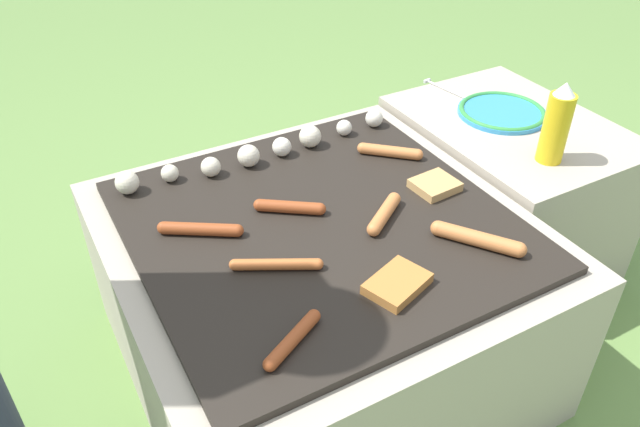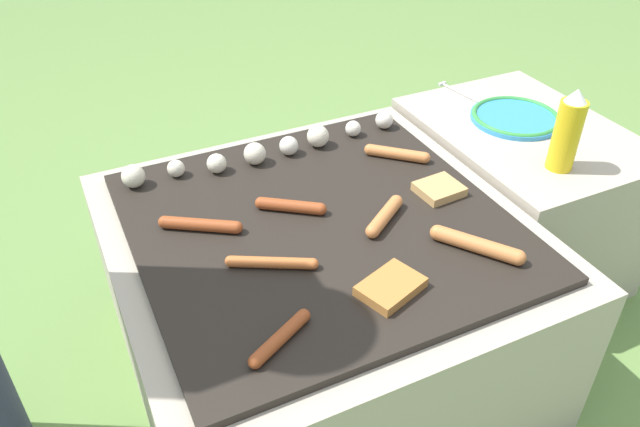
# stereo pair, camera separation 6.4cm
# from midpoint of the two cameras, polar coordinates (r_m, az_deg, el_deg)

# --- Properties ---
(ground_plane) EXTENTS (14.00, 14.00, 0.00)m
(ground_plane) POSITION_cam_midpoint_polar(r_m,az_deg,el_deg) (1.60, 1.18, -13.23)
(ground_plane) COLOR #608442
(grill) EXTENTS (0.86, 0.86, 0.43)m
(grill) POSITION_cam_midpoint_polar(r_m,az_deg,el_deg) (1.45, 1.28, -7.68)
(grill) COLOR #A89E8C
(grill) RESTS_ON ground_plane
(side_ledge) EXTENTS (0.46, 0.61, 0.43)m
(side_ledge) POSITION_cam_midpoint_polar(r_m,az_deg,el_deg) (1.85, 18.15, 1.52)
(side_ledge) COLOR #A89E8C
(side_ledge) RESTS_ON ground_plane
(sausage_mid_right) EXTENTS (0.13, 0.08, 0.02)m
(sausage_mid_right) POSITION_cam_midpoint_polar(r_m,az_deg,el_deg) (1.05, -1.87, -11.32)
(sausage_mid_right) COLOR #93421E
(sausage_mid_right) RESTS_ON grill
(sausage_front_left) EXTENTS (0.13, 0.10, 0.03)m
(sausage_front_left) POSITION_cam_midpoint_polar(r_m,az_deg,el_deg) (1.31, 7.33, -0.25)
(sausage_front_left) COLOR #C6753D
(sausage_front_left) RESTS_ON grill
(sausage_mid_left) EXTENTS (0.15, 0.11, 0.03)m
(sausage_mid_left) POSITION_cam_midpoint_polar(r_m,az_deg,el_deg) (1.29, -9.50, -1.04)
(sausage_mid_left) COLOR #93421E
(sausage_mid_left) RESTS_ON grill
(sausage_back_right) EXTENTS (0.12, 0.16, 0.03)m
(sausage_back_right) POSITION_cam_midpoint_polar(r_m,az_deg,el_deg) (1.26, 15.56, -2.80)
(sausage_back_right) COLOR #C6753D
(sausage_back_right) RESTS_ON grill
(sausage_back_left) EXTENTS (0.16, 0.10, 0.02)m
(sausage_back_left) POSITION_cam_midpoint_polar(r_m,az_deg,el_deg) (1.18, -2.90, -4.53)
(sausage_back_left) COLOR #B7602D
(sausage_back_left) RESTS_ON grill
(sausage_front_center) EXTENTS (0.13, 0.12, 0.03)m
(sausage_front_center) POSITION_cam_midpoint_polar(r_m,az_deg,el_deg) (1.52, 8.25, 5.42)
(sausage_front_center) COLOR #C6753D
(sausage_front_center) RESTS_ON grill
(sausage_front_right) EXTENTS (0.13, 0.10, 0.03)m
(sausage_front_right) POSITION_cam_midpoint_polar(r_m,az_deg,el_deg) (1.33, -1.32, 0.67)
(sausage_front_right) COLOR #93421E
(sausage_front_right) RESTS_ON grill
(bread_slice_center) EXTENTS (0.10, 0.09, 0.02)m
(bread_slice_center) POSITION_cam_midpoint_polar(r_m,az_deg,el_deg) (1.42, 12.12, 2.17)
(bread_slice_center) COLOR tan
(bread_slice_center) RESTS_ON grill
(bread_slice_right) EXTENTS (0.14, 0.12, 0.02)m
(bread_slice_right) POSITION_cam_midpoint_polar(r_m,az_deg,el_deg) (1.15, 8.09, -6.68)
(bread_slice_right) COLOR #B27033
(bread_slice_right) RESTS_ON grill
(mushroom_row) EXTENTS (0.70, 0.08, 0.06)m
(mushroom_row) POSITION_cam_midpoint_polar(r_m,az_deg,el_deg) (1.51, -3.80, 5.89)
(mushroom_row) COLOR beige
(mushroom_row) RESTS_ON grill
(plate_colorful) EXTENTS (0.24, 0.24, 0.02)m
(plate_colorful) POSITION_cam_midpoint_polar(r_m,az_deg,el_deg) (1.78, 18.45, 8.34)
(plate_colorful) COLOR #338CCC
(plate_colorful) RESTS_ON side_ledge
(condiment_bottle) EXTENTS (0.06, 0.06, 0.20)m
(condiment_bottle) POSITION_cam_midpoint_polar(r_m,az_deg,el_deg) (1.55, 22.80, 6.90)
(condiment_bottle) COLOR gold
(condiment_bottle) RESTS_ON side_ledge
(fork_utensil) EXTENTS (0.05, 0.22, 0.01)m
(fork_utensil) POSITION_cam_midpoint_polar(r_m,az_deg,el_deg) (1.87, 14.11, 10.45)
(fork_utensil) COLOR silver
(fork_utensil) RESTS_ON side_ledge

